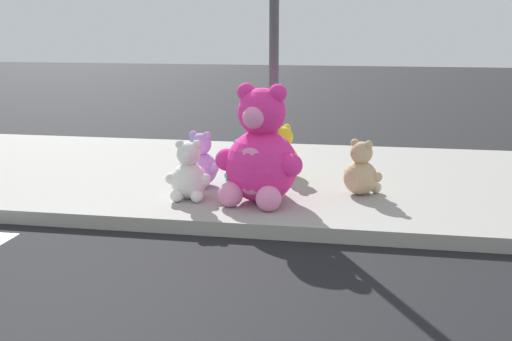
{
  "coord_description": "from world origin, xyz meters",
  "views": [
    {
      "loc": [
        2.17,
        -2.98,
        2.06
      ],
      "look_at": [
        0.94,
        3.6,
        0.55
      ],
      "focal_mm": 45.85,
      "sensor_mm": 36.0,
      "label": 1
    }
  ],
  "objects": [
    {
      "name": "sidewalk",
      "position": [
        0.0,
        5.2,
        0.07
      ],
      "size": [
        28.0,
        4.4,
        0.15
      ],
      "primitive_type": "cube",
      "color": "#9E9B93",
      "rests_on": "ground_plane"
    },
    {
      "name": "sign_pole",
      "position": [
        1.0,
        4.4,
        1.85
      ],
      "size": [
        0.56,
        0.11,
        3.2
      ],
      "color": "#4C4C51",
      "rests_on": "sidewalk"
    },
    {
      "name": "plush_pink_large",
      "position": [
        0.95,
        3.81,
        0.67
      ],
      "size": [
        0.98,
        0.91,
        1.29
      ],
      "color": "#F22D93",
      "rests_on": "sidewalk"
    },
    {
      "name": "plush_white",
      "position": [
        0.15,
        3.8,
        0.42
      ],
      "size": [
        0.51,
        0.46,
        0.66
      ],
      "color": "white",
      "rests_on": "sidewalk"
    },
    {
      "name": "plush_teal",
      "position": [
        0.5,
        4.83,
        0.35
      ],
      "size": [
        0.35,
        0.36,
        0.49
      ],
      "color": "teal",
      "rests_on": "sidewalk"
    },
    {
      "name": "plush_tan",
      "position": [
        2.02,
        4.37,
        0.4
      ],
      "size": [
        0.44,
        0.46,
        0.63
      ],
      "color": "tan",
      "rests_on": "sidewalk"
    },
    {
      "name": "plush_yellow",
      "position": [
        0.99,
        5.14,
        0.41
      ],
      "size": [
        0.47,
        0.47,
        0.66
      ],
      "color": "yellow",
      "rests_on": "sidewalk"
    },
    {
      "name": "plush_lavender",
      "position": [
        0.11,
        4.41,
        0.41
      ],
      "size": [
        0.5,
        0.46,
        0.66
      ],
      "color": "#B28CD8",
      "rests_on": "sidewalk"
    }
  ]
}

